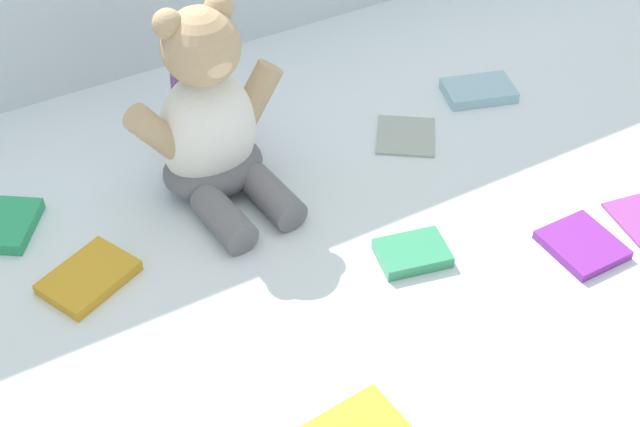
{
  "coord_description": "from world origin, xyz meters",
  "views": [
    {
      "loc": [
        -0.44,
        -0.82,
        0.85
      ],
      "look_at": [
        -0.02,
        -0.1,
        0.1
      ],
      "focal_mm": 49.67,
      "sensor_mm": 36.0,
      "label": 1
    }
  ],
  "objects": [
    {
      "name": "book_case_3",
      "position": [
        0.1,
        -0.14,
        0.01
      ],
      "size": [
        0.11,
        0.09,
        0.02
      ],
      "primitive_type": "cube",
      "rotation": [
        0.0,
        0.0,
        1.34
      ],
      "color": "#359161",
      "rests_on": "ground_plane"
    },
    {
      "name": "ground_plane",
      "position": [
        0.0,
        0.0,
        0.0
      ],
      "size": [
        3.2,
        3.2,
        0.0
      ],
      "primitive_type": "plane",
      "color": "silver"
    },
    {
      "name": "book_case_7",
      "position": [
        0.31,
        -0.25,
        0.01
      ],
      "size": [
        0.09,
        0.1,
        0.01
      ],
      "primitive_type": "cube",
      "rotation": [
        0.0,
        0.0,
        0.0
      ],
      "color": "purple",
      "rests_on": "ground_plane"
    },
    {
      "name": "book_case_11",
      "position": [
        0.41,
        0.12,
        0.01
      ],
      "size": [
        0.13,
        0.11,
        0.02
      ],
      "primitive_type": "cube",
      "rotation": [
        0.0,
        0.0,
        4.41
      ],
      "color": "#8EBDCA",
      "rests_on": "ground_plane"
    },
    {
      "name": "book_case_5",
      "position": [
        -0.03,
        0.28,
        0.07
      ],
      "size": [
        0.08,
        0.04,
        0.13
      ],
      "primitive_type": "cube",
      "rotation": [
        0.1,
        0.0,
        0.24
      ],
      "color": "#854091",
      "rests_on": "ground_plane"
    },
    {
      "name": "book_case_6",
      "position": [
        -0.36,
        0.19,
        0.01
      ],
      "size": [
        0.12,
        0.13,
        0.02
      ],
      "primitive_type": "cube",
      "rotation": [
        0.0,
        0.0,
        2.54
      ],
      "color": "#289E62",
      "rests_on": "ground_plane"
    },
    {
      "name": "teddy_bear",
      "position": [
        -0.07,
        0.13,
        0.11
      ],
      "size": [
        0.25,
        0.22,
        0.3
      ],
      "rotation": [
        0.0,
        0.0,
        0.09
      ],
      "color": "white",
      "rests_on": "ground_plane"
    },
    {
      "name": "book_case_4",
      "position": [
        -0.3,
        0.03,
        0.01
      ],
      "size": [
        0.14,
        0.12,
        0.02
      ],
      "primitive_type": "cube",
      "rotation": [
        0.0,
        0.0,
        5.14
      ],
      "color": "gold",
      "rests_on": "ground_plane"
    },
    {
      "name": "book_case_9",
      "position": [
        0.24,
        0.09,
        0.0
      ],
      "size": [
        0.13,
        0.13,
        0.01
      ],
      "primitive_type": "cube",
      "rotation": [
        0.0,
        0.0,
        2.52
      ],
      "color": "#98A598",
      "rests_on": "ground_plane"
    }
  ]
}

